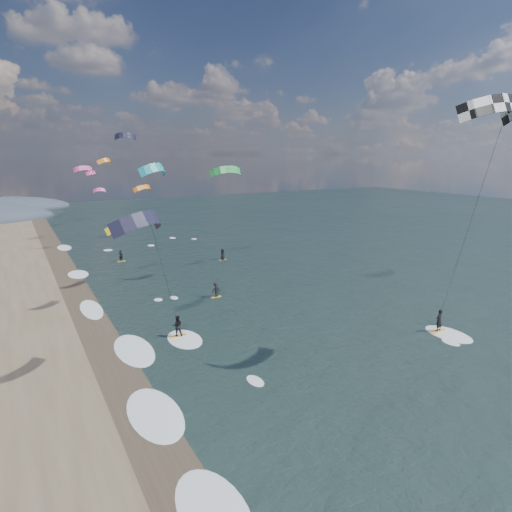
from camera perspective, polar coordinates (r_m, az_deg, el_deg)
ground at (r=27.71m, az=15.15°, el=-19.19°), size 260.00×260.00×0.00m
wet_sand_strip at (r=30.38m, az=-17.04°, el=-16.20°), size 3.00×240.00×0.00m
kitesurfer_near_a at (r=31.82m, az=29.20°, el=11.62°), size 7.99×8.44×18.61m
kitesurfer_near_b at (r=29.59m, az=-12.54°, el=-0.55°), size 7.18×9.11×12.13m
far_kitesurfers at (r=53.87m, az=-7.82°, el=-1.68°), size 13.91×21.46×1.66m
bg_kite_field at (r=73.24m, az=-16.95°, el=10.44°), size 14.77×72.11×11.75m
shoreline_surf at (r=34.74m, az=-16.90°, el=-12.28°), size 2.40×79.40×0.11m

